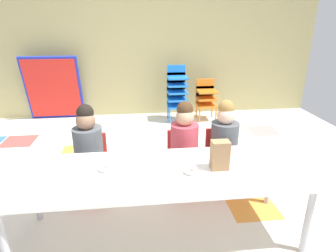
# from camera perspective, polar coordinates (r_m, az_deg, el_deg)

# --- Properties ---
(ground_plane) EXTENTS (6.09, 4.95, 0.02)m
(ground_plane) POSITION_cam_1_polar(r_m,az_deg,el_deg) (3.00, -3.41, -11.99)
(ground_plane) COLOR silver
(back_wall) EXTENTS (6.09, 0.10, 2.42)m
(back_wall) POSITION_cam_1_polar(r_m,az_deg,el_deg) (5.02, -5.33, 15.96)
(back_wall) COLOR tan
(back_wall) RESTS_ON ground_plane
(craft_table) EXTENTS (2.20, 0.72, 0.57)m
(craft_table) POSITION_cam_1_polar(r_m,az_deg,el_deg) (2.11, -1.52, -9.93)
(craft_table) COLOR white
(craft_table) RESTS_ON ground_plane
(seated_child_near_camera) EXTENTS (0.32, 0.31, 0.92)m
(seated_child_near_camera) POSITION_cam_1_polar(r_m,az_deg,el_deg) (2.66, -15.77, -3.48)
(seated_child_near_camera) COLOR red
(seated_child_near_camera) RESTS_ON ground_plane
(seated_child_middle_seat) EXTENTS (0.32, 0.31, 0.92)m
(seated_child_middle_seat) POSITION_cam_1_polar(r_m,az_deg,el_deg) (2.66, 3.29, -2.74)
(seated_child_middle_seat) COLOR red
(seated_child_middle_seat) RESTS_ON ground_plane
(seated_child_far_right) EXTENTS (0.32, 0.32, 0.92)m
(seated_child_far_right) POSITION_cam_1_polar(r_m,az_deg,el_deg) (2.74, 11.25, -2.34)
(seated_child_far_right) COLOR red
(seated_child_far_right) RESTS_ON ground_plane
(kid_chair_blue_stack) EXTENTS (0.32, 0.30, 0.92)m
(kid_chair_blue_stack) POSITION_cam_1_polar(r_m,az_deg,el_deg) (4.71, 1.80, 7.20)
(kid_chair_blue_stack) COLOR blue
(kid_chair_blue_stack) RESTS_ON ground_plane
(kid_chair_orange_stack) EXTENTS (0.32, 0.30, 0.68)m
(kid_chair_orange_stack) POSITION_cam_1_polar(r_m,az_deg,el_deg) (4.84, 7.68, 5.88)
(kid_chair_orange_stack) COLOR orange
(kid_chair_orange_stack) RESTS_ON ground_plane
(folded_activity_table) EXTENTS (0.90, 0.29, 1.09)m
(folded_activity_table) POSITION_cam_1_polar(r_m,az_deg,el_deg) (5.11, -22.11, 6.99)
(folded_activity_table) COLOR #1E33BF
(folded_activity_table) RESTS_ON ground_plane
(paper_bag_brown) EXTENTS (0.13, 0.09, 0.22)m
(paper_bag_brown) POSITION_cam_1_polar(r_m,az_deg,el_deg) (2.10, 10.43, -5.80)
(paper_bag_brown) COLOR #9E754C
(paper_bag_brown) RESTS_ON craft_table
(paper_plate_near_edge) EXTENTS (0.18, 0.18, 0.01)m
(paper_plate_near_edge) POSITION_cam_1_polar(r_m,az_deg,el_deg) (2.14, -12.62, -8.69)
(paper_plate_near_edge) COLOR white
(paper_plate_near_edge) RESTS_ON craft_table
(donut_powdered_on_plate) EXTENTS (0.11, 0.11, 0.03)m
(donut_powdered_on_plate) POSITION_cam_1_polar(r_m,az_deg,el_deg) (2.13, -12.66, -8.23)
(donut_powdered_on_plate) COLOR white
(donut_powdered_on_plate) RESTS_ON craft_table
(donut_powdered_loose) EXTENTS (0.11, 0.11, 0.03)m
(donut_powdered_loose) POSITION_cam_1_polar(r_m,az_deg,el_deg) (2.06, 4.58, -8.95)
(donut_powdered_loose) COLOR white
(donut_powdered_loose) RESTS_ON craft_table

